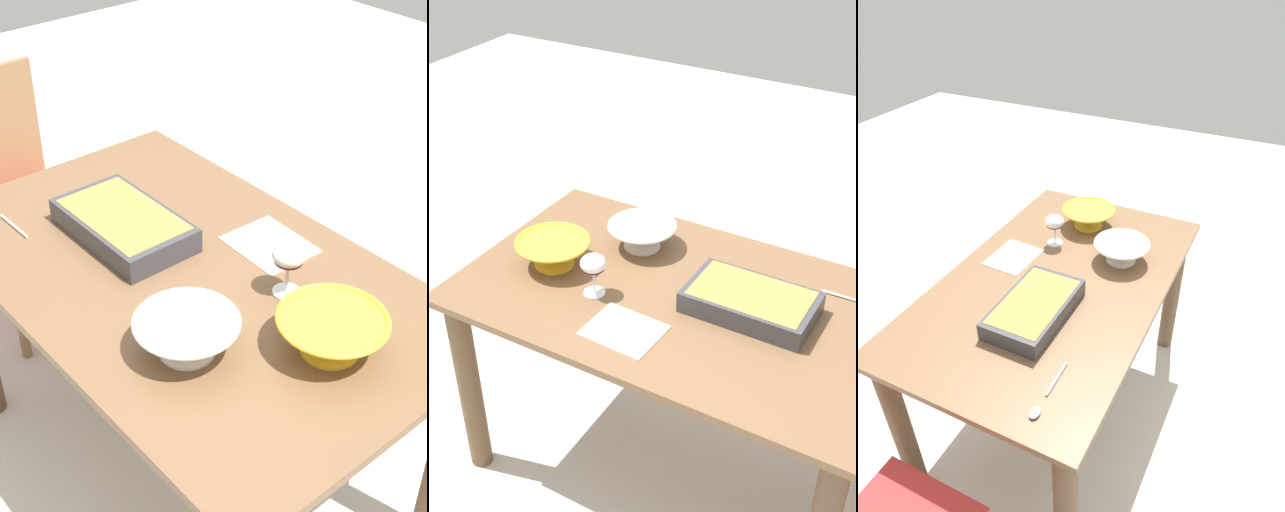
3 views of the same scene
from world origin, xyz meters
The scene contains 8 objects.
ground_plane centered at (0.00, 0.00, 0.00)m, with size 8.00×8.00×0.00m, color beige.
dining_table centered at (0.00, 0.00, 0.59)m, with size 1.36×0.83×0.75m.
wine_glass centered at (-0.23, -0.13, 0.85)m, with size 0.08×0.08×0.14m.
casserole_dish centered at (0.22, 0.03, 0.79)m, with size 0.38×0.22×0.07m.
mixing_bowl centered at (-0.43, -0.06, 0.80)m, with size 0.24×0.24×0.09m.
small_bowl centered at (-0.24, 0.18, 0.80)m, with size 0.23×0.23×0.09m.
serving_spoon centered at (0.54, 0.24, 0.76)m, with size 0.23×0.03×0.01m.
napkin centered at (-0.06, -0.24, 0.75)m, with size 0.21×0.18×0.00m, color beige.
Camera 3 is at (1.28, 0.69, 1.87)m, focal length 32.58 mm.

